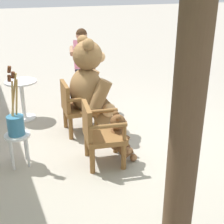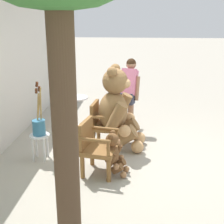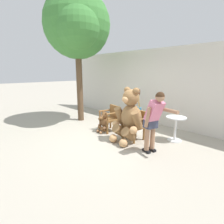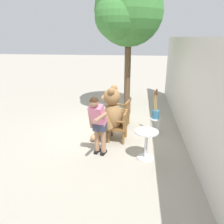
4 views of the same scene
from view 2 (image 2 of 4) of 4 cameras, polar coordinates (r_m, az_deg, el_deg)
The scene contains 9 objects.
ground_plane at distance 5.53m, azimuth 3.12°, elevation -8.57°, with size 60.00×60.00×0.00m, color #A8A091.
wooden_chair_left at distance 4.90m, azimuth -2.95°, elevation -6.15°, with size 0.65×0.61×0.86m.
wooden_chair_right at distance 5.88m, azimuth -1.57°, elevation -2.05°, with size 0.60×0.57×0.86m.
teddy_bear_large at distance 5.75m, azimuth 1.01°, elevation 0.68°, with size 0.94×0.92×1.56m.
teddy_bear_small at distance 4.91m, azimuth 0.29°, elevation -7.61°, with size 0.43×0.43×0.70m.
person_visitor at distance 6.58m, azimuth 3.02°, elevation 4.17°, with size 0.83×0.48×1.54m.
white_stool at distance 5.51m, azimuth -13.05°, elevation -5.06°, with size 0.34×0.34×0.46m.
brush_bucket at distance 5.41m, azimuth -13.22°, elevation -2.29°, with size 0.22×0.22×0.92m.
round_side_table at distance 6.85m, azimuth -6.72°, elevation 0.55°, with size 0.56×0.56×0.72m.
Camera 2 is at (-4.97, -0.13, 2.42)m, focal length 50.00 mm.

